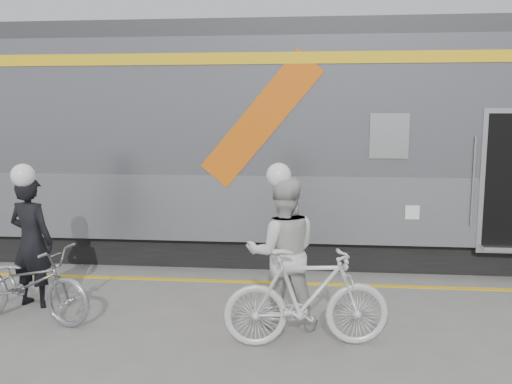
# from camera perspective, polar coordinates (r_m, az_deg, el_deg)

# --- Properties ---
(ground) EXTENTS (90.00, 90.00, 0.00)m
(ground) POSITION_cam_1_polar(r_m,az_deg,el_deg) (6.50, -0.72, -15.31)
(ground) COLOR slate
(ground) RESTS_ON ground
(train) EXTENTS (24.00, 3.17, 4.10)m
(train) POSITION_cam_1_polar(r_m,az_deg,el_deg) (10.18, 11.54, 5.06)
(train) COLOR black
(train) RESTS_ON ground
(safety_strip) EXTENTS (24.00, 0.12, 0.01)m
(safety_strip) POSITION_cam_1_polar(r_m,az_deg,el_deg) (8.51, 0.91, -9.48)
(safety_strip) COLOR yellow
(safety_strip) RESTS_ON ground
(man) EXTENTS (0.73, 0.56, 1.78)m
(man) POSITION_cam_1_polar(r_m,az_deg,el_deg) (7.93, -22.56, -4.83)
(man) COLOR black
(man) RESTS_ON ground
(bicycle_left) EXTENTS (1.96, 1.06, 0.98)m
(bicycle_left) POSITION_cam_1_polar(r_m,az_deg,el_deg) (7.47, -23.01, -8.82)
(bicycle_left) COLOR #929399
(bicycle_left) RESTS_ON ground
(woman) EXTENTS (0.99, 0.82, 1.85)m
(woman) POSITION_cam_1_polar(r_m,az_deg,el_deg) (6.61, 2.82, -6.41)
(woman) COLOR silver
(woman) RESTS_ON ground
(bicycle_right) EXTENTS (1.93, 0.79, 1.12)m
(bicycle_right) POSITION_cam_1_polar(r_m,az_deg,el_deg) (6.18, 5.37, -11.03)
(bicycle_right) COLOR silver
(bicycle_right) RESTS_ON ground
(helmet_man) EXTENTS (0.31, 0.31, 0.31)m
(helmet_man) POSITION_cam_1_polar(r_m,az_deg,el_deg) (7.77, -22.99, 2.70)
(helmet_man) COLOR white
(helmet_man) RESTS_ON man
(helmet_woman) EXTENTS (0.30, 0.30, 0.30)m
(helmet_woman) POSITION_cam_1_polar(r_m,az_deg,el_deg) (6.42, 2.89, 2.91)
(helmet_woman) COLOR white
(helmet_woman) RESTS_ON woman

